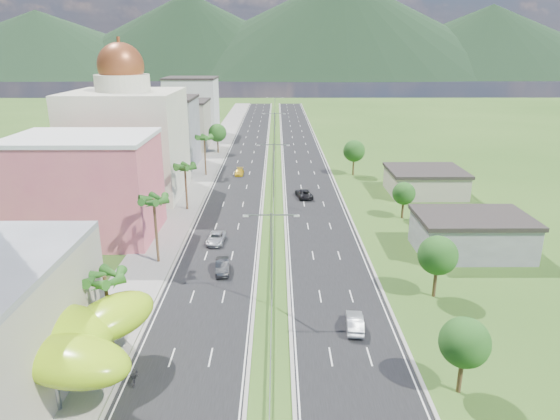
{
  "coord_description": "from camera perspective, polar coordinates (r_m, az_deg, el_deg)",
  "views": [
    {
      "loc": [
        0.6,
        -40.33,
        27.88
      ],
      "look_at": [
        1.04,
        23.26,
        7.0
      ],
      "focal_mm": 32.0,
      "sensor_mm": 36.0,
      "label": 1
    }
  ],
  "objects": [
    {
      "name": "median_guardrail",
      "position": [
        115.59,
        -0.68,
        4.53
      ],
      "size": [
        0.1,
        216.06,
        0.76
      ],
      "color": "gray",
      "rests_on": "ground"
    },
    {
      "name": "leafy_tree_rb",
      "position": [
        59.94,
        17.59,
        -4.98
      ],
      "size": [
        4.55,
        4.55,
        7.47
      ],
      "color": "#47301C",
      "rests_on": "ground"
    },
    {
      "name": "leafy_tree_rd",
      "position": [
        113.9,
        8.46,
        6.69
      ],
      "size": [
        4.9,
        4.9,
        8.05
      ],
      "color": "#47301C",
      "rests_on": "ground"
    },
    {
      "name": "lime_canopy",
      "position": [
        47.63,
        -26.66,
        -12.69
      ],
      "size": [
        18.0,
        15.0,
        7.4
      ],
      "color": "#9DD314",
      "rests_on": "ground"
    },
    {
      "name": "leafy_tree_ra",
      "position": [
        44.94,
        20.34,
        -14.03
      ],
      "size": [
        4.2,
        4.2,
        6.9
      ],
      "color": "#47301C",
      "rests_on": "ground"
    },
    {
      "name": "road_right",
      "position": [
        133.46,
        2.6,
        6.11
      ],
      "size": [
        11.0,
        260.0,
        0.04
      ],
      "primitive_type": "cube",
      "color": "black",
      "rests_on": "ground"
    },
    {
      "name": "streetlight_median_b",
      "position": [
        54.59,
        -1.0,
        -4.6
      ],
      "size": [
        6.04,
        0.25,
        11.0
      ],
      "color": "gray",
      "rests_on": "ground"
    },
    {
      "name": "car_dark_far_right",
      "position": [
        96.59,
        2.75,
        1.9
      ],
      "size": [
        3.59,
        6.13,
        1.6
      ],
      "primitive_type": "imported",
      "rotation": [
        0.0,
        0.0,
        3.31
      ],
      "color": "black",
      "rests_on": "road_right"
    },
    {
      "name": "motorcycle",
      "position": [
        47.36,
        -16.26,
        -17.69
      ],
      "size": [
        0.76,
        2.08,
        1.31
      ],
      "primitive_type": "imported",
      "rotation": [
        0.0,
        0.0,
        0.07
      ],
      "color": "black",
      "rests_on": "road_left"
    },
    {
      "name": "streetlight_median_e",
      "position": [
        181.57,
        -0.59,
        11.49
      ],
      "size": [
        6.04,
        0.25,
        11.0
      ],
      "color": "gray",
      "rests_on": "ground"
    },
    {
      "name": "sidewalk_left",
      "position": [
        134.43,
        -7.95,
        6.06
      ],
      "size": [
        7.0,
        260.0,
        0.12
      ],
      "primitive_type": "cube",
      "color": "gray",
      "rests_on": "ground"
    },
    {
      "name": "car_dark_left",
      "position": [
        65.32,
        -6.6,
        -6.39
      ],
      "size": [
        2.22,
        5.13,
        1.64
      ],
      "primitive_type": "imported",
      "rotation": [
        0.0,
        0.0,
        0.1
      ],
      "color": "black",
      "rests_on": "road_left"
    },
    {
      "name": "pink_shophouse",
      "position": [
        80.41,
        -21.23,
        2.24
      ],
      "size": [
        20.0,
        15.0,
        15.0
      ],
      "primitive_type": "cube",
      "color": "#D5576D",
      "rests_on": "ground"
    },
    {
      "name": "car_silver_mid_left",
      "position": [
        74.87,
        -7.33,
        -3.21
      ],
      "size": [
        2.73,
        5.4,
        1.46
      ],
      "primitive_type": "imported",
      "rotation": [
        0.0,
        0.0,
        -0.06
      ],
      "color": "#A5A8AD",
      "rests_on": "road_left"
    },
    {
      "name": "midrise_white",
      "position": [
        168.68,
        -10.01,
        11.48
      ],
      "size": [
        16.0,
        15.0,
        18.0
      ],
      "primitive_type": "cube",
      "color": "silver",
      "rests_on": "ground"
    },
    {
      "name": "ground",
      "position": [
        49.04,
        -1.07,
        -16.48
      ],
      "size": [
        500.0,
        500.0,
        0.0
      ],
      "primitive_type": "plane",
      "color": "#2D5119",
      "rests_on": "ground"
    },
    {
      "name": "streetlight_median_c",
      "position": [
        92.77,
        -0.75,
        5.01
      ],
      "size": [
        6.04,
        0.25,
        11.0
      ],
      "color": "gray",
      "rests_on": "ground"
    },
    {
      "name": "palm_tree_b",
      "position": [
        49.85,
        -19.37,
        -7.62
      ],
      "size": [
        3.6,
        3.6,
        8.1
      ],
      "color": "#47301C",
      "rests_on": "ground"
    },
    {
      "name": "midrise_grey",
      "position": [
        125.05,
        -13.29,
        8.55
      ],
      "size": [
        16.0,
        15.0,
        16.0
      ],
      "primitive_type": "cube",
      "color": "gray",
      "rests_on": "ground"
    },
    {
      "name": "palm_tree_c",
      "position": [
        67.23,
        -14.23,
        0.85
      ],
      "size": [
        3.6,
        3.6,
        9.6
      ],
      "color": "#47301C",
      "rests_on": "ground"
    },
    {
      "name": "road_left",
      "position": [
        133.52,
        -3.88,
        6.09
      ],
      "size": [
        11.0,
        260.0,
        0.04
      ],
      "primitive_type": "cube",
      "color": "black",
      "rests_on": "ground"
    },
    {
      "name": "shed_near",
      "position": [
        75.25,
        21.01,
        -2.8
      ],
      "size": [
        15.0,
        10.0,
        5.0
      ],
      "primitive_type": "cube",
      "color": "gray",
      "rests_on": "ground"
    },
    {
      "name": "car_silver_right",
      "position": [
        53.29,
        8.55,
        -12.56
      ],
      "size": [
        2.1,
        4.88,
        1.56
      ],
      "primitive_type": "imported",
      "rotation": [
        0.0,
        0.0,
        3.05
      ],
      "color": "#ABADB3",
      "rests_on": "road_right"
    },
    {
      "name": "palm_tree_d",
      "position": [
        89.19,
        -10.82,
        4.67
      ],
      "size": [
        3.6,
        3.6,
        8.6
      ],
      "color": "#47301C",
      "rests_on": "ground"
    },
    {
      "name": "leafy_tree_lfar",
      "position": [
        138.1,
        -7.16,
        8.75
      ],
      "size": [
        4.9,
        4.9,
        8.05
      ],
      "color": "#47301C",
      "rests_on": "ground"
    },
    {
      "name": "midrise_beige",
      "position": [
        146.55,
        -11.4,
        9.44
      ],
      "size": [
        16.0,
        15.0,
        13.0
      ],
      "primitive_type": "cube",
      "color": "#A69C89",
      "rests_on": "ground"
    },
    {
      "name": "car_yellow_far_left",
      "position": [
        114.16,
        -4.67,
        4.35
      ],
      "size": [
        1.91,
        4.65,
        1.35
      ],
      "primitive_type": "imported",
      "rotation": [
        0.0,
        0.0,
        -0.01
      ],
      "color": "gold",
      "rests_on": "road_left"
    },
    {
      "name": "domed_building",
      "position": [
        100.89,
        -17.02,
        7.96
      ],
      "size": [
        20.0,
        20.0,
        28.7
      ],
      "color": "beige",
      "rests_on": "ground"
    },
    {
      "name": "mountain_ridge",
      "position": [
        494.7,
        6.73,
        14.83
      ],
      "size": [
        860.0,
        140.0,
        90.0
      ],
      "primitive_type": null,
      "color": "black",
      "rests_on": "ground"
    },
    {
      "name": "shed_far",
      "position": [
        103.01,
        16.23,
        3.01
      ],
      "size": [
        14.0,
        12.0,
        4.4
      ],
      "primitive_type": "cube",
      "color": "#A69C89",
      "rests_on": "ground"
    },
    {
      "name": "leafy_tree_rc",
      "position": [
        86.39,
        13.97,
        1.84
      ],
      "size": [
        3.85,
        3.85,
        6.33
      ],
      "color": "#47301C",
      "rests_on": "ground"
    },
    {
      "name": "palm_tree_e",
      "position": [
        113.21,
        -8.65,
        8.02
      ],
      "size": [
        3.6,
        3.6,
        9.4
      ],
      "color": "#47301C",
      "rests_on": "ground"
    },
    {
      "name": "streetlight_median_d",
      "position": [
        136.97,
        -0.65,
        9.3
      ],
      "size": [
        6.04,
        0.25,
        11.0
      ],
      "color": "gray",
      "rests_on": "ground"
    }
  ]
}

